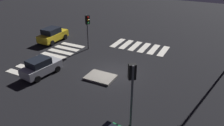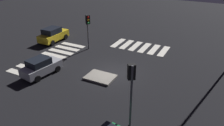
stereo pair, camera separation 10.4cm
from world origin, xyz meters
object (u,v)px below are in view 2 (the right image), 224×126
at_px(traffic_island, 100,77).
at_px(car_silver, 41,67).
at_px(car_yellow, 53,35).
at_px(traffic_light_east, 88,24).
at_px(traffic_light_west, 131,80).

distance_m(traffic_island, car_silver, 5.44).
relative_size(car_yellow, traffic_light_east, 1.04).
bearing_deg(car_silver, car_yellow, 41.55).
bearing_deg(traffic_light_east, car_yellow, -144.08).
distance_m(car_yellow, car_silver, 8.67).
relative_size(traffic_island, car_silver, 0.66).
height_order(car_yellow, car_silver, car_yellow).
height_order(traffic_light_east, traffic_light_west, traffic_light_west).
xyz_separation_m(car_yellow, traffic_light_west, (-14.53, 9.59, 2.37)).
bearing_deg(traffic_light_west, car_silver, 39.51).
xyz_separation_m(traffic_island, traffic_light_west, (-4.63, 4.24, 3.15)).
height_order(car_silver, traffic_light_east, traffic_light_east).
distance_m(car_silver, traffic_light_east, 7.42).
relative_size(traffic_island, car_yellow, 0.62).
bearing_deg(car_yellow, car_silver, -146.33).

